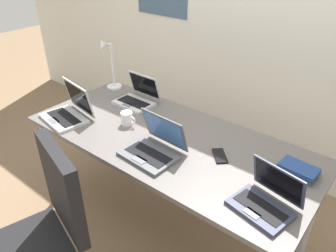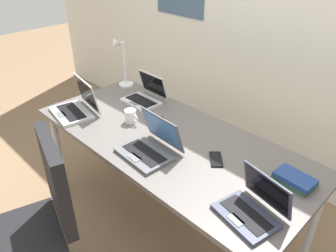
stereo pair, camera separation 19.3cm
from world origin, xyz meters
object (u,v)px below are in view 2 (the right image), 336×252
desk_lamp (121,63)px  laptop_front_left (145,96)px  laptop_center (150,146)px  book_stack (295,179)px  laptop_back_right (76,107)px  computer_mouse (160,120)px  laptop_by_keyboard (252,208)px  coffee_mug (131,116)px  office_chair (35,238)px  cell_phone (216,159)px

desk_lamp → laptop_front_left: bearing=-9.1°
laptop_center → book_stack: (0.69, 0.34, -0.02)m
desk_lamp → book_stack: 1.55m
laptop_back_right → computer_mouse: laptop_back_right is taller
laptop_by_keyboard → book_stack: 0.34m
laptop_by_keyboard → laptop_center: (-0.66, -0.00, 0.00)m
laptop_by_keyboard → coffee_mug: size_ratio=2.69×
laptop_center → coffee_mug: 0.38m
laptop_by_keyboard → coffee_mug: bearing=172.1°
laptop_by_keyboard → coffee_mug: (-1.01, 0.14, 0.00)m
laptop_by_keyboard → computer_mouse: 0.92m
book_stack → laptop_center: bearing=-153.9°
laptop_front_left → office_chair: bearing=-74.4°
laptop_back_right → laptop_by_keyboard: size_ratio=1.16×
laptop_center → cell_phone: laptop_center is taller
laptop_center → coffee_mug: bearing=157.5°
desk_lamp → cell_phone: bearing=-12.3°
desk_lamp → cell_phone: 1.19m
computer_mouse → coffee_mug: size_ratio=0.85×
laptop_center → desk_lamp: bearing=151.2°
coffee_mug → laptop_center: bearing=-22.5°
coffee_mug → cell_phone: bearing=6.1°
laptop_back_right → laptop_front_left: 0.49m
cell_phone → book_stack: bearing=-26.0°
laptop_front_left → office_chair: (0.30, -1.06, -0.38)m
desk_lamp → computer_mouse: bearing=-16.5°
laptop_back_right → cell_phone: bearing=14.0°
laptop_center → cell_phone: size_ratio=2.33×
laptop_center → book_stack: bearing=26.1°
laptop_back_right → book_stack: bearing=15.1°
laptop_center → computer_mouse: laptop_center is taller
coffee_mug → desk_lamp: bearing=147.3°
laptop_by_keyboard → coffee_mug: laptop_by_keyboard is taller
laptop_by_keyboard → book_stack: bearing=84.4°
laptop_front_left → cell_phone: 0.84m
computer_mouse → coffee_mug: bearing=-159.6°
laptop_back_right → laptop_front_left: bearing=66.1°
laptop_back_right → coffee_mug: (0.36, 0.18, -0.00)m
laptop_center → cell_phone: (0.30, 0.21, -0.04)m
laptop_front_left → coffee_mug: size_ratio=2.47×
laptop_center → book_stack: 0.77m
computer_mouse → book_stack: book_stack is taller
coffee_mug → laptop_front_left: bearing=121.7°
computer_mouse → cell_phone: bearing=-31.0°
desk_lamp → laptop_by_keyboard: 1.58m
cell_phone → computer_mouse: bearing=129.1°
desk_lamp → coffee_mug: (0.50, -0.32, -0.15)m
laptop_back_right → coffee_mug: bearing=26.8°
laptop_back_right → laptop_by_keyboard: (1.37, 0.04, -0.01)m
computer_mouse → coffee_mug: (-0.13, -0.13, 0.03)m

